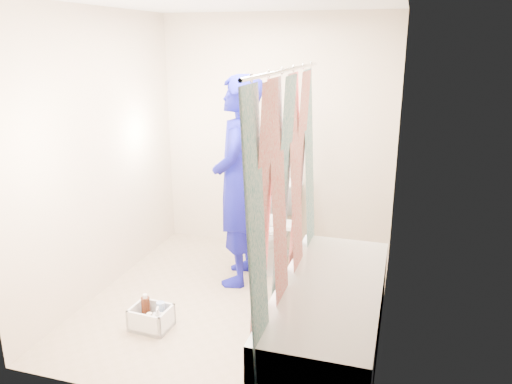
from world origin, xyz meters
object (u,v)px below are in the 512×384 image
(bathtub, at_px, (329,314))
(toilet, at_px, (273,226))
(plumber, at_px, (238,182))
(cleaning_caddy, at_px, (152,319))

(bathtub, bearing_deg, toilet, 120.36)
(toilet, relative_size, plumber, 0.42)
(toilet, bearing_deg, bathtub, -60.40)
(bathtub, bearing_deg, cleaning_caddy, -173.82)
(bathtub, xyz_separation_m, cleaning_caddy, (-1.33, -0.14, -0.19))
(bathtub, xyz_separation_m, plumber, (-0.97, 0.85, 0.66))
(bathtub, xyz_separation_m, toilet, (-0.75, 1.29, 0.12))
(toilet, xyz_separation_m, cleaning_caddy, (-0.58, -1.43, -0.31))
(cleaning_caddy, bearing_deg, plumber, 73.54)
(bathtub, relative_size, toilet, 2.23)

